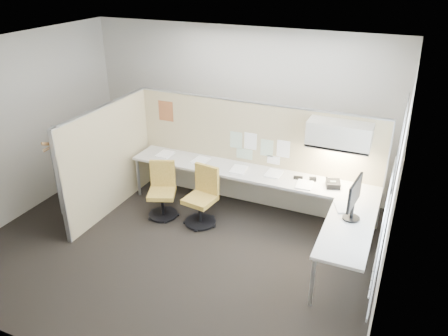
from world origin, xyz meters
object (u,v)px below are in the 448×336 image
at_px(monitor, 354,197).
at_px(phone, 333,184).
at_px(desk, 266,186).
at_px(chair_left, 162,192).
at_px(chair_right, 202,198).

relative_size(monitor, phone, 2.18).
bearing_deg(monitor, phone, 33.30).
height_order(desk, monitor, monitor).
height_order(desk, chair_left, chair_left).
xyz_separation_m(chair_right, monitor, (2.25, -0.19, 0.63)).
xyz_separation_m(desk, phone, (0.98, 0.15, 0.18)).
height_order(chair_right, phone, chair_right).
relative_size(chair_left, phone, 3.44).
bearing_deg(chair_right, chair_left, -167.94).
xyz_separation_m(chair_left, monitor, (2.93, -0.14, 0.64)).
xyz_separation_m(chair_left, chair_right, (0.69, 0.05, 0.02)).
bearing_deg(phone, monitor, -81.49).
distance_m(desk, monitor, 1.58).
relative_size(desk, chair_right, 4.34).
relative_size(chair_right, phone, 3.56).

